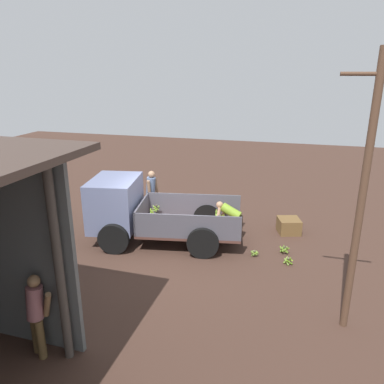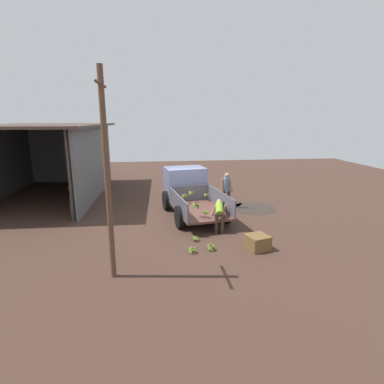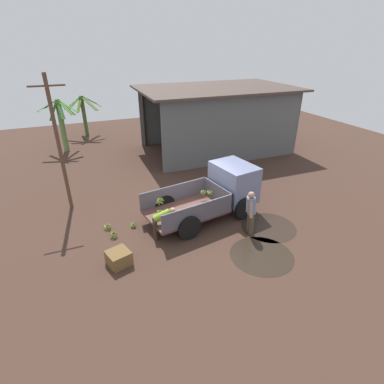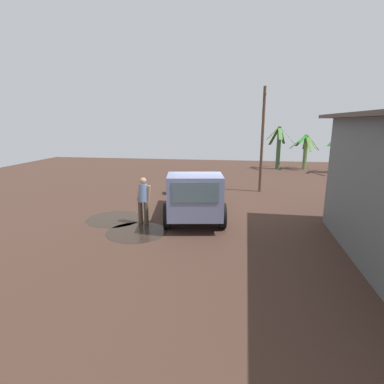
{
  "view_description": "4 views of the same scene",
  "coord_description": "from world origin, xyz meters",
  "px_view_note": "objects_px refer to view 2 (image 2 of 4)",
  "views": [
    {
      "loc": [
        -3.42,
        9.68,
        5.05
      ],
      "look_at": [
        -0.56,
        -0.79,
        1.49
      ],
      "focal_mm": 35.0,
      "sensor_mm": 36.0,
      "label": 1
    },
    {
      "loc": [
        -12.34,
        1.34,
        4.19
      ],
      "look_at": [
        -0.35,
        -0.14,
        1.23
      ],
      "focal_mm": 28.0,
      "sensor_mm": 36.0,
      "label": 2
    },
    {
      "loc": [
        -4.23,
        -9.77,
        6.41
      ],
      "look_at": [
        -0.28,
        -0.26,
        1.19
      ],
      "focal_mm": 28.0,
      "sensor_mm": 36.0,
      "label": 3
    },
    {
      "loc": [
        11.43,
        1.38,
        3.68
      ],
      "look_at": [
        0.79,
        -0.29,
        1.14
      ],
      "focal_mm": 28.0,
      "sensor_mm": 36.0,
      "label": 4
    }
  ],
  "objects_px": {
    "person_worker_loading": "(219,213)",
    "banana_bunch_on_ground_2": "(211,247)",
    "cargo_truck": "(188,189)",
    "person_foreground_visitor": "(227,188)",
    "person_bystander_near_shed": "(74,196)",
    "banana_bunch_on_ground_1": "(196,238)",
    "banana_bunch_on_ground_0": "(192,250)",
    "wooden_crate_0": "(257,242)",
    "utility_pole": "(107,174)"
  },
  "relations": [
    {
      "from": "person_foreground_visitor",
      "to": "wooden_crate_0",
      "type": "distance_m",
      "value": 4.83
    },
    {
      "from": "banana_bunch_on_ground_1",
      "to": "banana_bunch_on_ground_2",
      "type": "distance_m",
      "value": 0.9
    },
    {
      "from": "banana_bunch_on_ground_0",
      "to": "wooden_crate_0",
      "type": "height_order",
      "value": "wooden_crate_0"
    },
    {
      "from": "person_foreground_visitor",
      "to": "banana_bunch_on_ground_2",
      "type": "xyz_separation_m",
      "value": [
        -4.7,
        1.63,
        -0.82
      ]
    },
    {
      "from": "person_foreground_visitor",
      "to": "banana_bunch_on_ground_0",
      "type": "xyz_separation_m",
      "value": [
        -4.83,
        2.25,
        -0.83
      ]
    },
    {
      "from": "utility_pole",
      "to": "person_foreground_visitor",
      "type": "xyz_separation_m",
      "value": [
        6.01,
        -4.57,
        -1.88
      ]
    },
    {
      "from": "cargo_truck",
      "to": "wooden_crate_0",
      "type": "xyz_separation_m",
      "value": [
        -4.66,
        -1.79,
        -0.78
      ]
    },
    {
      "from": "person_foreground_visitor",
      "to": "wooden_crate_0",
      "type": "relative_size",
      "value": 2.57
    },
    {
      "from": "person_foreground_visitor",
      "to": "banana_bunch_on_ground_1",
      "type": "distance_m",
      "value": 4.47
    },
    {
      "from": "banana_bunch_on_ground_0",
      "to": "banana_bunch_on_ground_2",
      "type": "relative_size",
      "value": 0.89
    },
    {
      "from": "person_worker_loading",
      "to": "banana_bunch_on_ground_2",
      "type": "distance_m",
      "value": 1.87
    },
    {
      "from": "banana_bunch_on_ground_1",
      "to": "wooden_crate_0",
      "type": "height_order",
      "value": "wooden_crate_0"
    },
    {
      "from": "person_worker_loading",
      "to": "banana_bunch_on_ground_1",
      "type": "distance_m",
      "value": 1.46
    },
    {
      "from": "utility_pole",
      "to": "person_bystander_near_shed",
      "type": "distance_m",
      "value": 6.3
    },
    {
      "from": "person_worker_loading",
      "to": "wooden_crate_0",
      "type": "height_order",
      "value": "person_worker_loading"
    },
    {
      "from": "wooden_crate_0",
      "to": "banana_bunch_on_ground_0",
      "type": "bearing_deg",
      "value": 91.25
    },
    {
      "from": "utility_pole",
      "to": "banana_bunch_on_ground_2",
      "type": "bearing_deg",
      "value": -66.08
    },
    {
      "from": "cargo_truck",
      "to": "person_bystander_near_shed",
      "type": "distance_m",
      "value": 5.06
    },
    {
      "from": "person_foreground_visitor",
      "to": "banana_bunch_on_ground_0",
      "type": "height_order",
      "value": "person_foreground_visitor"
    },
    {
      "from": "wooden_crate_0",
      "to": "person_bystander_near_shed",
      "type": "bearing_deg",
      "value": 57.92
    },
    {
      "from": "person_foreground_visitor",
      "to": "banana_bunch_on_ground_1",
      "type": "bearing_deg",
      "value": -16.72
    },
    {
      "from": "cargo_truck",
      "to": "utility_pole",
      "type": "xyz_separation_m",
      "value": [
        -5.89,
        2.69,
        1.81
      ]
    },
    {
      "from": "utility_pole",
      "to": "banana_bunch_on_ground_2",
      "type": "distance_m",
      "value": 4.2
    },
    {
      "from": "banana_bunch_on_ground_2",
      "to": "utility_pole",
      "type": "bearing_deg",
      "value": 113.92
    },
    {
      "from": "utility_pole",
      "to": "banana_bunch_on_ground_2",
      "type": "xyz_separation_m",
      "value": [
        1.3,
        -2.94,
        -2.7
      ]
    },
    {
      "from": "cargo_truck",
      "to": "banana_bunch_on_ground_0",
      "type": "xyz_separation_m",
      "value": [
        -4.71,
        0.37,
        -0.9
      ]
    },
    {
      "from": "person_worker_loading",
      "to": "banana_bunch_on_ground_2",
      "type": "xyz_separation_m",
      "value": [
        -1.67,
        0.62,
        -0.59
      ]
    },
    {
      "from": "cargo_truck",
      "to": "utility_pole",
      "type": "height_order",
      "value": "utility_pole"
    },
    {
      "from": "banana_bunch_on_ground_1",
      "to": "banana_bunch_on_ground_2",
      "type": "height_order",
      "value": "banana_bunch_on_ground_2"
    },
    {
      "from": "person_foreground_visitor",
      "to": "person_bystander_near_shed",
      "type": "distance_m",
      "value": 6.94
    },
    {
      "from": "person_foreground_visitor",
      "to": "wooden_crate_0",
      "type": "xyz_separation_m",
      "value": [
        -4.78,
        0.09,
        -0.71
      ]
    },
    {
      "from": "banana_bunch_on_ground_1",
      "to": "banana_bunch_on_ground_2",
      "type": "bearing_deg",
      "value": -154.06
    },
    {
      "from": "cargo_truck",
      "to": "person_bystander_near_shed",
      "type": "xyz_separation_m",
      "value": [
        -0.38,
        5.04,
        -0.11
      ]
    },
    {
      "from": "banana_bunch_on_ground_1",
      "to": "wooden_crate_0",
      "type": "distance_m",
      "value": 2.13
    },
    {
      "from": "person_worker_loading",
      "to": "wooden_crate_0",
      "type": "distance_m",
      "value": 2.02
    },
    {
      "from": "banana_bunch_on_ground_2",
      "to": "wooden_crate_0",
      "type": "bearing_deg",
      "value": -92.79
    },
    {
      "from": "person_foreground_visitor",
      "to": "person_bystander_near_shed",
      "type": "height_order",
      "value": "person_foreground_visitor"
    },
    {
      "from": "cargo_truck",
      "to": "person_foreground_visitor",
      "type": "relative_size",
      "value": 2.76
    },
    {
      "from": "person_bystander_near_shed",
      "to": "banana_bunch_on_ground_2",
      "type": "bearing_deg",
      "value": -6.83
    },
    {
      "from": "cargo_truck",
      "to": "banana_bunch_on_ground_0",
      "type": "height_order",
      "value": "cargo_truck"
    },
    {
      "from": "cargo_truck",
      "to": "wooden_crate_0",
      "type": "bearing_deg",
      "value": -168.45
    },
    {
      "from": "person_foreground_visitor",
      "to": "banana_bunch_on_ground_1",
      "type": "xyz_separation_m",
      "value": [
        -3.89,
        2.02,
        -0.85
      ]
    },
    {
      "from": "banana_bunch_on_ground_0",
      "to": "wooden_crate_0",
      "type": "bearing_deg",
      "value": -88.75
    },
    {
      "from": "person_foreground_visitor",
      "to": "banana_bunch_on_ground_1",
      "type": "height_order",
      "value": "person_foreground_visitor"
    },
    {
      "from": "person_bystander_near_shed",
      "to": "banana_bunch_on_ground_0",
      "type": "xyz_separation_m",
      "value": [
        -4.33,
        -4.67,
        -0.79
      ]
    },
    {
      "from": "banana_bunch_on_ground_1",
      "to": "wooden_crate_0",
      "type": "xyz_separation_m",
      "value": [
        -0.89,
        -1.93,
        0.13
      ]
    },
    {
      "from": "cargo_truck",
      "to": "banana_bunch_on_ground_2",
      "type": "relative_size",
      "value": 16.14
    },
    {
      "from": "banana_bunch_on_ground_2",
      "to": "banana_bunch_on_ground_0",
      "type": "bearing_deg",
      "value": 101.04
    },
    {
      "from": "person_bystander_near_shed",
      "to": "wooden_crate_0",
      "type": "height_order",
      "value": "person_bystander_near_shed"
    },
    {
      "from": "utility_pole",
      "to": "banana_bunch_on_ground_1",
      "type": "height_order",
      "value": "utility_pole"
    }
  ]
}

